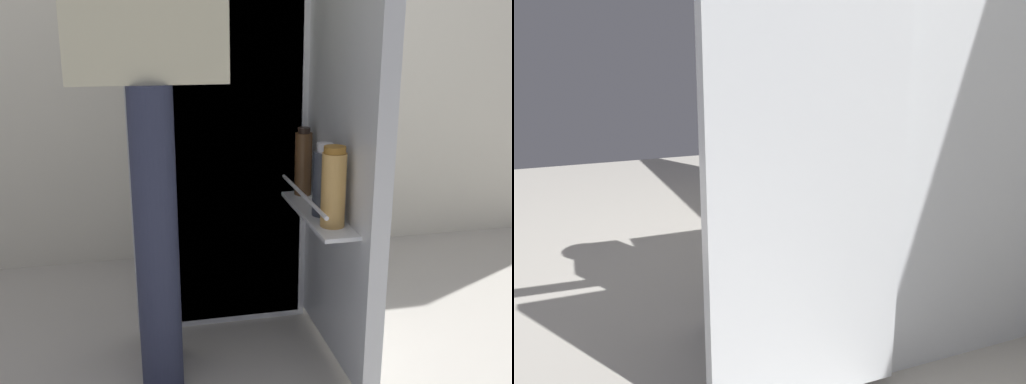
% 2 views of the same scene
% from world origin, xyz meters
% --- Properties ---
extents(ground_plane, '(6.95, 6.95, 0.00)m').
position_xyz_m(ground_plane, '(0.00, 0.00, 0.00)').
color(ground_plane, '#B7B2A8').
extents(refrigerator, '(0.64, 1.22, 1.72)m').
position_xyz_m(refrigerator, '(0.02, 0.53, 0.86)').
color(refrigerator, silver).
rests_on(refrigerator, ground_plane).
extents(person, '(0.55, 0.76, 1.76)m').
position_xyz_m(person, '(-0.22, -0.00, 1.07)').
color(person, '#2D334C').
rests_on(person, ground_plane).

